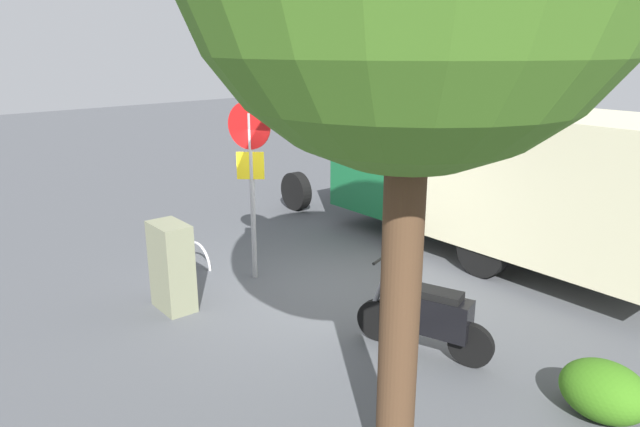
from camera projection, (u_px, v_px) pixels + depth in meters
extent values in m
plane|color=#4A4C51|center=(323.00, 291.00, 9.12)|extent=(60.00, 60.00, 0.00)
cylinder|color=black|center=(544.00, 229.00, 10.77)|extent=(0.92, 0.32, 0.90)
cylinder|color=black|center=(483.00, 251.00, 9.62)|extent=(0.92, 0.32, 0.90)
cylinder|color=black|center=(355.00, 180.00, 14.69)|extent=(0.92, 0.32, 0.90)
cylinder|color=black|center=(296.00, 191.00, 13.55)|extent=(0.92, 0.32, 0.90)
cube|color=beige|center=(542.00, 181.00, 9.57)|extent=(4.91, 2.55, 2.28)
cube|color=#166234|center=(395.00, 161.00, 12.15)|extent=(1.95, 2.23, 1.90)
cube|color=black|center=(397.00, 133.00, 11.98)|extent=(1.96, 2.07, 0.60)
cylinder|color=black|center=(378.00, 320.00, 7.55)|extent=(0.57, 0.25, 0.56)
cylinder|color=black|center=(471.00, 345.00, 6.93)|extent=(0.57, 0.25, 0.56)
cube|color=black|center=(427.00, 313.00, 7.13)|extent=(1.15, 0.60, 0.48)
cube|color=black|center=(436.00, 295.00, 7.01)|extent=(0.69, 0.44, 0.12)
cylinder|color=slate|center=(382.00, 283.00, 7.37)|extent=(0.29, 0.14, 0.69)
cylinder|color=black|center=(383.00, 257.00, 7.27)|extent=(0.19, 0.54, 0.04)
cylinder|color=#9E9EA3|center=(253.00, 198.00, 9.29)|extent=(0.08, 0.08, 2.75)
cylinder|color=red|center=(249.00, 125.00, 8.94)|extent=(0.71, 0.32, 0.76)
cube|color=yellow|center=(250.00, 166.00, 9.12)|extent=(0.33, 0.33, 0.44)
cylinder|color=#47301E|center=(400.00, 306.00, 4.78)|extent=(0.34, 0.34, 3.34)
cube|color=gray|center=(172.00, 267.00, 8.35)|extent=(0.72, 0.47, 1.32)
torus|color=#B7B7BC|center=(198.00, 264.00, 10.24)|extent=(0.85, 0.07, 0.85)
ellipsoid|color=#346B17|center=(604.00, 391.00, 5.95)|extent=(0.91, 0.74, 0.62)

